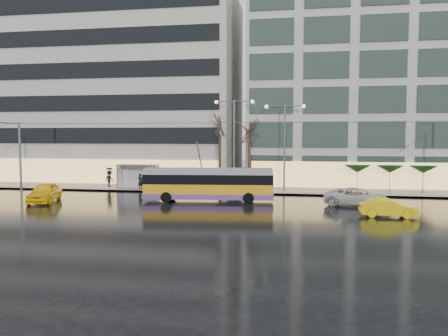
% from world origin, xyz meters
% --- Properties ---
extents(ground, '(140.00, 140.00, 0.00)m').
position_xyz_m(ground, '(0.00, 0.00, 0.00)').
color(ground, black).
rests_on(ground, ground).
extents(sidewalk, '(80.00, 10.00, 0.15)m').
position_xyz_m(sidewalk, '(2.00, 14.00, 0.07)').
color(sidewalk, gray).
rests_on(sidewalk, ground).
extents(kerb, '(80.00, 0.10, 0.15)m').
position_xyz_m(kerb, '(2.00, 9.05, 0.07)').
color(kerb, slate).
rests_on(kerb, ground).
extents(building_left, '(34.00, 14.00, 22.00)m').
position_xyz_m(building_left, '(-16.00, 19.00, 11.15)').
color(building_left, '#A5A49E').
rests_on(building_left, sidewalk).
extents(building_right, '(32.00, 14.00, 25.00)m').
position_xyz_m(building_right, '(19.00, 19.00, 12.65)').
color(building_right, '#A5A49E').
rests_on(building_right, sidewalk).
extents(trolleybus, '(11.22, 4.62, 5.13)m').
position_xyz_m(trolleybus, '(0.68, 4.17, 1.39)').
color(trolleybus, orange).
rests_on(trolleybus, ground).
extents(catenary, '(42.24, 5.12, 7.00)m').
position_xyz_m(catenary, '(1.00, 7.94, 4.25)').
color(catenary, '#595B60').
rests_on(catenary, ground).
extents(bus_shelter, '(4.20, 1.60, 2.51)m').
position_xyz_m(bus_shelter, '(-8.38, 10.69, 1.96)').
color(bus_shelter, '#595B60').
rests_on(bus_shelter, sidewalk).
extents(street_lamp_near, '(3.96, 0.36, 9.03)m').
position_xyz_m(street_lamp_near, '(2.00, 10.80, 5.99)').
color(street_lamp_near, '#595B60').
rests_on(street_lamp_near, sidewalk).
extents(street_lamp_far, '(3.96, 0.36, 8.53)m').
position_xyz_m(street_lamp_far, '(7.00, 10.80, 5.71)').
color(street_lamp_far, '#595B60').
rests_on(street_lamp_far, sidewalk).
extents(tree_a, '(3.20, 3.20, 8.40)m').
position_xyz_m(tree_a, '(0.50, 11.00, 7.09)').
color(tree_a, black).
rests_on(tree_a, sidewalk).
extents(tree_b, '(3.20, 3.20, 7.70)m').
position_xyz_m(tree_b, '(3.50, 11.20, 6.40)').
color(tree_b, black).
rests_on(tree_b, sidewalk).
extents(parasol_a, '(2.50, 2.50, 2.65)m').
position_xyz_m(parasol_a, '(14.00, 11.00, 2.45)').
color(parasol_a, '#595B60').
rests_on(parasol_a, sidewalk).
extents(parasol_b, '(2.50, 2.50, 2.65)m').
position_xyz_m(parasol_b, '(17.00, 11.00, 2.45)').
color(parasol_b, '#595B60').
rests_on(parasol_b, sidewalk).
extents(parasol_c, '(2.50, 2.50, 2.65)m').
position_xyz_m(parasol_c, '(20.00, 11.00, 2.45)').
color(parasol_c, '#595B60').
rests_on(parasol_c, sidewalk).
extents(taxi_a, '(3.12, 5.16, 1.64)m').
position_xyz_m(taxi_a, '(-13.00, 1.44, 0.82)').
color(taxi_a, yellow).
rests_on(taxi_a, ground).
extents(taxi_b, '(3.90, 1.42, 1.28)m').
position_xyz_m(taxi_b, '(14.49, -0.96, 0.64)').
color(taxi_b, yellow).
rests_on(taxi_b, ground).
extents(sedan_silver, '(5.60, 3.59, 1.44)m').
position_xyz_m(sedan_silver, '(13.02, 3.61, 0.72)').
color(sedan_silver, silver).
rests_on(sedan_silver, ground).
extents(pedestrian_a, '(1.18, 1.20, 2.19)m').
position_xyz_m(pedestrian_a, '(-7.72, 10.35, 1.62)').
color(pedestrian_a, black).
rests_on(pedestrian_a, sidewalk).
extents(pedestrian_b, '(1.00, 0.85, 1.82)m').
position_xyz_m(pedestrian_b, '(-4.37, 12.16, 1.06)').
color(pedestrian_b, black).
rests_on(pedestrian_b, sidewalk).
extents(pedestrian_c, '(1.30, 1.06, 2.11)m').
position_xyz_m(pedestrian_c, '(-11.61, 11.47, 1.27)').
color(pedestrian_c, black).
rests_on(pedestrian_c, sidewalk).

